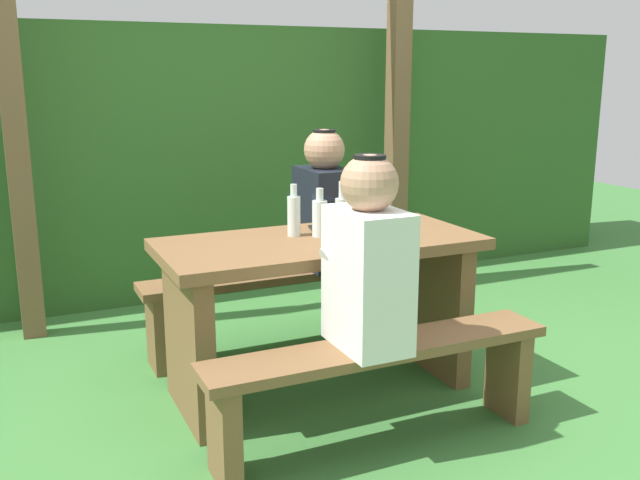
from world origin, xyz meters
name	(u,v)px	position (x,y,z in m)	size (l,w,h in m)	color
ground_plane	(320,389)	(0.00, 0.00, 0.00)	(12.00, 12.00, 0.00)	#3E7A38
hedge_backdrop	(199,158)	(0.00, 1.97, 0.85)	(6.40, 0.80, 1.71)	#305B25
pergola_post_left	(17,146)	(-1.15, 1.30, 1.04)	(0.12, 0.12, 2.09)	brown
pergola_post_right	(397,132)	(1.15, 1.30, 1.04)	(0.12, 0.12, 2.09)	brown
picnic_table	(320,288)	(0.00, 0.00, 0.49)	(1.40, 0.64, 0.71)	brown
bench_near	(380,372)	(0.00, -0.55, 0.30)	(1.40, 0.24, 0.42)	brown
bench_far	(276,294)	(0.00, 0.55, 0.30)	(1.40, 0.24, 0.42)	brown
person_white_shirt	(368,260)	(-0.06, -0.54, 0.75)	(0.25, 0.35, 0.72)	white
person_black_coat	(324,204)	(0.27, 0.54, 0.75)	(0.25, 0.35, 0.72)	black
drinking_glass	(373,222)	(0.27, 0.02, 0.76)	(0.08, 0.08, 0.09)	silver
bottle_left	(341,214)	(0.13, 0.06, 0.80)	(0.06, 0.06, 0.24)	silver
bottle_right	(294,214)	(-0.08, 0.10, 0.81)	(0.06, 0.06, 0.23)	silver
bottle_center	(320,217)	(0.02, 0.04, 0.80)	(0.07, 0.07, 0.22)	silver
cell_phone	(318,229)	(0.06, 0.16, 0.72)	(0.07, 0.14, 0.01)	black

